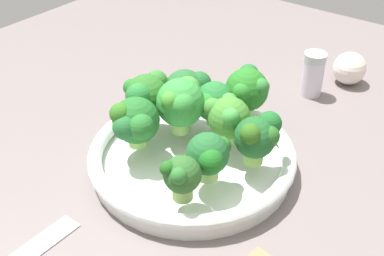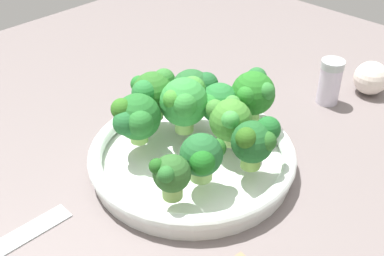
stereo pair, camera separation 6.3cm
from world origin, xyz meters
TOP-DOWN VIEW (x-y plane):
  - ground_plane at (0.00, 0.00)cm, footprint 130.00×130.00cm
  - bowl at (-3.99, 1.10)cm, footprint 27.52×27.52cm
  - broccoli_floret_0 at (-12.82, 2.34)cm, footprint 6.31×7.15cm
  - broccoli_floret_1 at (-2.06, 11.11)cm, footprint 6.55×6.49cm
  - broccoli_floret_2 at (-9.11, 6.60)cm, footprint 6.10×6.67cm
  - broccoli_floret_3 at (-1.25, 5.26)cm, footprint 6.25×5.63cm
  - broccoli_floret_4 at (4.24, 3.48)cm, footprint 5.56×6.41cm
  - broccoli_floret_5 at (-7.31, 3.10)cm, footprint 6.55×7.03cm
  - broccoli_floret_6 at (1.35, -2.65)cm, footprint 5.47×5.90cm
  - broccoli_floret_7 at (-9.80, -3.31)cm, footprint 6.72×7.00cm
  - broccoli_floret_8 at (1.03, -7.45)cm, footprint 4.39×4.56cm
  - broccoli_floret_9 at (-4.89, 7.00)cm, footprint 5.58×6.32cm
  - garlic_bulb at (3.42, 36.02)cm, footprint 5.60×5.60cm
  - pepper_shaker at (-0.39, 28.62)cm, footprint 3.71×3.71cm

SIDE VIEW (x-z plane):
  - ground_plane at x=0.00cm, z-range -2.50..0.00cm
  - bowl at x=-3.99cm, z-range 0.03..3.51cm
  - garlic_bulb at x=3.42cm, z-range 0.00..5.60cm
  - pepper_shaker at x=-0.39cm, z-range 0.05..7.52cm
  - broccoli_floret_8 at x=1.03cm, z-range 3.97..9.59cm
  - broccoli_floret_6 at x=1.35cm, z-range 3.82..9.89cm
  - broccoli_floret_9 at x=-4.89cm, z-range 3.88..10.23cm
  - broccoli_floret_3 at x=-1.25cm, z-range 3.91..10.23cm
  - broccoli_floret_4 at x=4.24cm, z-range 4.14..10.65cm
  - broccoli_floret_7 at x=-9.80cm, z-range 3.97..10.85cm
  - broccoli_floret_0 at x=-12.82cm, z-range 4.17..11.18cm
  - broccoli_floret_2 at x=-9.11cm, z-range 4.18..11.23cm
  - broccoli_floret_5 at x=-7.31cm, z-range 4.23..12.04cm
  - broccoli_floret_1 at x=-2.06cm, z-range 4.38..12.09cm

